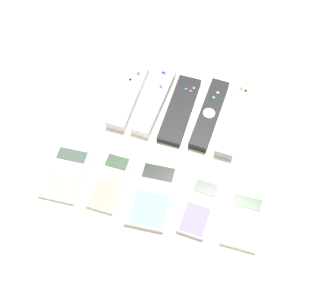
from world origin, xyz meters
TOP-DOWN VIEW (x-y plane):
  - ground_plane at (0.00, 0.00)m, footprint 3.00×3.00m
  - remote_0 at (-0.13, 0.13)m, footprint 0.05×0.20m
  - remote_1 at (-0.07, 0.14)m, footprint 0.06×0.20m
  - remote_2 at (0.00, 0.13)m, footprint 0.06×0.20m
  - remote_3 at (0.07, 0.14)m, footprint 0.06×0.21m
  - remote_4 at (0.14, 0.14)m, footprint 0.05×0.21m
  - calculator_0 at (-0.21, -0.11)m, footprint 0.09×0.14m
  - calculator_1 at (-0.10, -0.10)m, footprint 0.07×0.14m
  - calculator_2 at (0.00, -0.11)m, footprint 0.10×0.16m
  - calculator_3 at (0.11, -0.11)m, footprint 0.07×0.14m
  - calculator_4 at (0.21, -0.11)m, footprint 0.08×0.13m

SIDE VIEW (x-z plane):
  - ground_plane at x=0.00m, z-range 0.00..0.00m
  - calculator_0 at x=-0.21m, z-range 0.00..0.01m
  - calculator_4 at x=0.21m, z-range 0.00..0.01m
  - calculator_1 at x=-0.10m, z-range 0.00..0.01m
  - calculator_3 at x=0.11m, z-range 0.00..0.01m
  - calculator_2 at x=0.00m, z-range 0.00..0.02m
  - remote_2 at x=0.00m, z-range 0.00..0.02m
  - remote_3 at x=0.07m, z-range 0.00..0.02m
  - remote_1 at x=-0.07m, z-range 0.00..0.03m
  - remote_4 at x=0.14m, z-range 0.00..0.03m
  - remote_0 at x=-0.13m, z-range 0.00..0.03m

